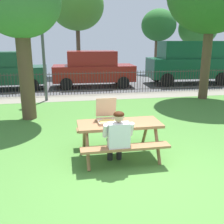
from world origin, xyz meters
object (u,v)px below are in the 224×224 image
Objects in this scene: parked_car_right at (189,61)px; pizza_box_open at (107,117)px; parked_car_left at (2,70)px; tree_midground_left at (20,3)px; lamp_post_walkway at (43,43)px; far_tree_right at (198,29)px; picnic_table_foreground at (119,130)px; far_tree_midright at (159,26)px; parked_car_center at (93,68)px; adult_at_table at (118,136)px; far_tree_center at (77,6)px; far_tree_midleft at (18,20)px.

pizza_box_open is at bearing -125.33° from parked_car_right.
pizza_box_open is 0.11× the size of parked_car_right.
tree_midground_left is at bearing -71.01° from parked_car_left.
tree_midground_left is at bearing -98.78° from lamp_post_walkway.
picnic_table_foreground is at bearing -122.75° from far_tree_right.
parked_car_center is at bearing -135.08° from far_tree_midright.
lamp_post_walkway is (-1.78, 6.46, 1.72)m from adult_at_table.
tree_midground_left is 0.98× the size of far_tree_midright.
parked_car_right is 7.04m from far_tree_right.
lamp_post_walkway is at bearing 81.22° from tree_midground_left.
far_tree_right is at bearing 56.36° from pizza_box_open.
adult_at_table is 0.25× the size of parked_car_right.
parked_car_left is 8.18m from far_tree_center.
far_tree_midright is 3.30m from far_tree_right.
tree_midground_left reaches higher than parked_car_right.
parked_car_center is at bearing 85.53° from pizza_box_open.
far_tree_center reaches higher than parked_car_left.
far_tree_midright is (8.17, 8.88, 1.17)m from lamp_post_walkway.
adult_at_table is 0.31× the size of lamp_post_walkway.
parked_car_right is at bearing 56.09° from picnic_table_foreground.
parked_car_center is (4.73, 0.00, 0.00)m from parked_car_left.
far_tree_right reaches higher than parked_car_right.
far_tree_midright reaches higher than tree_midground_left.
far_tree_center is (-6.07, 5.78, 3.58)m from parked_car_right.
far_tree_midleft reaches higher than picnic_table_foreground.
lamp_post_walkway is at bearing -127.45° from parked_car_center.
far_tree_right reaches higher than pizza_box_open.
parked_car_center is 5.64m from parked_car_right.
lamp_post_walkway is 9.26m from far_tree_midleft.
tree_midground_left is 16.50m from far_tree_right.
far_tree_center reaches higher than parked_car_center.
tree_midground_left reaches higher than parked_car_center.
parked_car_right is at bearing -29.56° from far_tree_midleft.
far_tree_center is (4.12, 0.00, 1.04)m from far_tree_midleft.
far_tree_right is (13.64, 0.00, -0.47)m from far_tree_midleft.
tree_midground_left reaches higher than parked_car_left.
far_tree_midright is at bearing 67.39° from adult_at_table.
far_tree_midright is (8.57, 11.46, -0.00)m from tree_midground_left.
far_tree_midleft is (-3.96, 15.34, 3.19)m from adult_at_table.
picnic_table_foreground is 10.02m from parked_car_left.
parked_car_left is (-4.04, 8.93, 0.14)m from pizza_box_open.
far_tree_right is at bearing 0.00° from far_tree_midright.
parked_car_left is at bearing 113.40° from adult_at_table.
adult_at_table is 16.86m from far_tree_midright.
adult_at_table is 9.59m from parked_car_center.
tree_midground_left is 1.07× the size of parked_car_center.
parked_car_right is (6.09, 9.06, 0.71)m from picnic_table_foreground.
far_tree_right reaches higher than parked_car_left.
far_tree_right reaches higher than picnic_table_foreground.
lamp_post_walkway reaches higher than adult_at_table.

